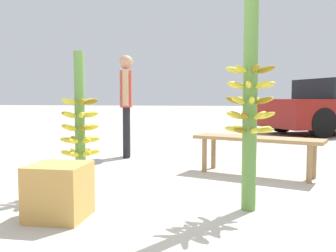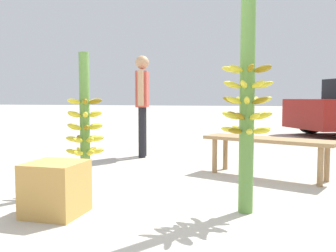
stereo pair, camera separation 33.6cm
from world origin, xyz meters
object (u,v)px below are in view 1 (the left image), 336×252
at_px(banana_stalk_center, 250,103).
at_px(market_bench, 257,143).
at_px(banana_stalk_left, 80,125).
at_px(vendor_person, 126,96).
at_px(produce_crate, 59,191).

bearing_deg(banana_stalk_center, market_bench, 83.51).
height_order(banana_stalk_left, vendor_person, vendor_person).
xyz_separation_m(banana_stalk_left, market_bench, (1.75, 1.10, -0.27)).
distance_m(market_bench, produce_crate, 2.48).
height_order(banana_stalk_center, market_bench, banana_stalk_center).
relative_size(banana_stalk_center, vendor_person, 1.10).
distance_m(vendor_person, market_bench, 2.23).
relative_size(vendor_person, produce_crate, 3.75).
bearing_deg(vendor_person, produce_crate, 172.96).
xyz_separation_m(banana_stalk_center, vendor_person, (-1.73, 2.48, 0.07)).
xyz_separation_m(banana_stalk_left, banana_stalk_center, (1.59, -0.33, 0.21)).
distance_m(banana_stalk_left, market_bench, 2.09).
height_order(vendor_person, market_bench, vendor_person).
bearing_deg(produce_crate, banana_stalk_center, 17.52).
height_order(banana_stalk_center, produce_crate, banana_stalk_center).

